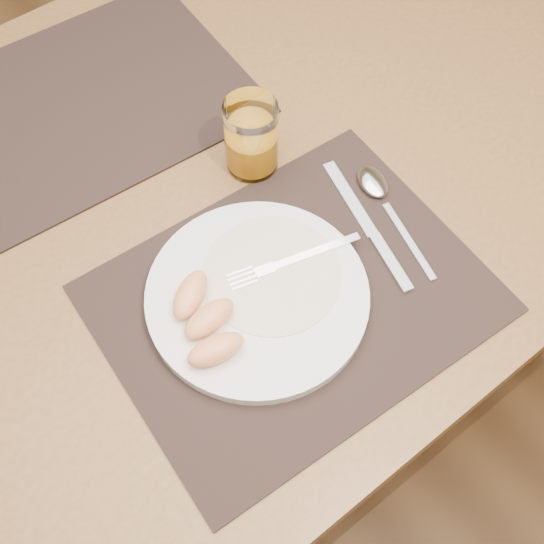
{
  "coord_description": "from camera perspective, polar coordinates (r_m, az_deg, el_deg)",
  "views": [
    {
      "loc": [
        -0.25,
        -0.51,
        1.49
      ],
      "look_at": [
        0.01,
        -0.18,
        0.77
      ],
      "focal_mm": 45.0,
      "sensor_mm": 36.0,
      "label": 1
    }
  ],
  "objects": [
    {
      "name": "placemat_far",
      "position": [
        1.06,
        -15.25,
        13.6
      ],
      "size": [
        0.47,
        0.38,
        0.0
      ],
      "primitive_type": "cube",
      "rotation": [
        0.0,
        0.0,
        -0.06
      ],
      "color": "black",
      "rests_on": "table"
    },
    {
      "name": "plate_dressing",
      "position": [
        0.83,
        -0.01,
        -0.14
      ],
      "size": [
        0.17,
        0.17,
        0.0
      ],
      "color": "white",
      "rests_on": "plate"
    },
    {
      "name": "spoon",
      "position": [
        0.92,
        8.83,
        6.78
      ],
      "size": [
        0.07,
        0.19,
        0.01
      ],
      "color": "silver",
      "rests_on": "placemat_near"
    },
    {
      "name": "fork",
      "position": [
        0.83,
        0.93,
        0.7
      ],
      "size": [
        0.17,
        0.06,
        0.0
      ],
      "color": "silver",
      "rests_on": "plate"
    },
    {
      "name": "knife",
      "position": [
        0.88,
        8.46,
        3.09
      ],
      "size": [
        0.07,
        0.22,
        0.01
      ],
      "color": "silver",
      "rests_on": "placemat_near"
    },
    {
      "name": "plate",
      "position": [
        0.82,
        -1.23,
        -2.03
      ],
      "size": [
        0.27,
        0.27,
        0.02
      ],
      "primitive_type": "cylinder",
      "color": "white",
      "rests_on": "placemat_near"
    },
    {
      "name": "placemat_near",
      "position": [
        0.83,
        1.8,
        -2.21
      ],
      "size": [
        0.47,
        0.37,
        0.0
      ],
      "primitive_type": "cube",
      "rotation": [
        0.0,
        0.0,
        -0.05
      ],
      "color": "black",
      "rests_on": "table"
    },
    {
      "name": "juice_glass",
      "position": [
        0.91,
        -1.74,
        11.01
      ],
      "size": [
        0.07,
        0.07,
        0.11
      ],
      "color": "white",
      "rests_on": "placemat_near"
    },
    {
      "name": "ground",
      "position": [
        1.59,
        -4.25,
        -9.62
      ],
      "size": [
        5.0,
        5.0,
        0.0
      ],
      "primitive_type": "plane",
      "color": "brown",
      "rests_on": "ground"
    },
    {
      "name": "grapefruit_wedges",
      "position": [
        0.79,
        -5.64,
        -4.06
      ],
      "size": [
        0.09,
        0.13,
        0.03
      ],
      "color": "#F6A064",
      "rests_on": "plate"
    },
    {
      "name": "table",
      "position": [
        1.0,
        -6.7,
        4.02
      ],
      "size": [
        1.4,
        0.9,
        0.75
      ],
      "color": "brown",
      "rests_on": "ground"
    }
  ]
}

